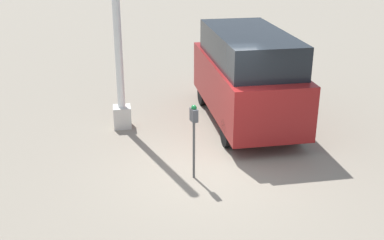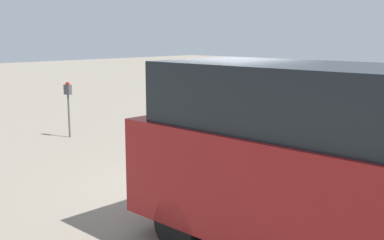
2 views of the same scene
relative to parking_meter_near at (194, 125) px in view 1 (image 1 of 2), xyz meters
The scene contains 4 objects.
ground_plane 1.23m from the parking_meter_near, 59.07° to the right, with size 80.00×80.00×0.00m, color gray.
parking_meter_near is the anchor object (origin of this frame).
lamp_post 3.40m from the parking_meter_near, 24.85° to the left, with size 0.44×0.44×6.03m.
parked_van 3.35m from the parking_meter_near, 32.98° to the right, with size 4.70×1.95×2.39m.
Camera 1 is at (-8.78, 1.78, 4.74)m, focal length 45.00 mm.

